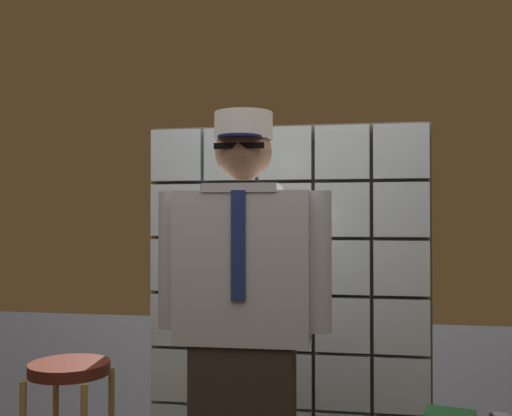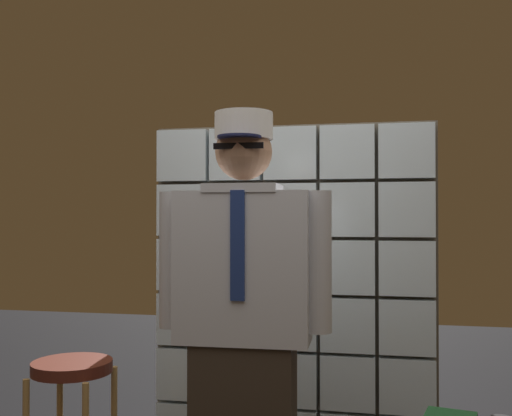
{
  "view_description": "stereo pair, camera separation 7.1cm",
  "coord_description": "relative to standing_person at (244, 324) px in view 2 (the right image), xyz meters",
  "views": [
    {
      "loc": [
        0.41,
        -1.89,
        1.37
      ],
      "look_at": [
        -0.0,
        0.47,
        1.41
      ],
      "focal_mm": 41.74,
      "sensor_mm": 36.0,
      "label": 1
    },
    {
      "loc": [
        0.48,
        -1.88,
        1.37
      ],
      "look_at": [
        -0.0,
        0.47,
        1.41
      ],
      "focal_mm": 41.74,
      "sensor_mm": 36.0,
      "label": 2
    }
  ],
  "objects": [
    {
      "name": "standing_person",
      "position": [
        0.0,
        0.0,
        0.0
      ],
      "size": [
        0.71,
        0.3,
        1.8
      ],
      "rotation": [
        0.0,
        0.0,
        0.03
      ],
      "color": "#382D23",
      "rests_on": "ground"
    },
    {
      "name": "bar_stool",
      "position": [
        -0.75,
        -0.01,
        -0.38
      ],
      "size": [
        0.34,
        0.34,
        0.75
      ],
      "color": "#592319",
      "rests_on": "ground"
    },
    {
      "name": "glass_block_wall",
      "position": [
        0.06,
        0.96,
        0.0
      ],
      "size": [
        1.6,
        0.1,
        1.91
      ],
      "color": "silver",
      "rests_on": "ground"
    }
  ]
}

